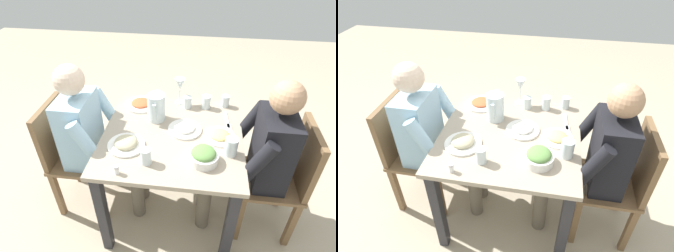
% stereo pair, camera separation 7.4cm
% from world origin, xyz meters
% --- Properties ---
extents(ground_plane, '(8.00, 8.00, 0.00)m').
position_xyz_m(ground_plane, '(0.00, 0.00, 0.00)').
color(ground_plane, tan).
extents(dining_table, '(0.89, 0.89, 0.73)m').
position_xyz_m(dining_table, '(0.00, 0.00, 0.61)').
color(dining_table, gray).
rests_on(dining_table, ground_plane).
extents(chair_near, '(0.40, 0.40, 0.88)m').
position_xyz_m(chair_near, '(0.01, -0.73, 0.50)').
color(chair_near, brown).
rests_on(chair_near, ground_plane).
extents(chair_far, '(0.40, 0.40, 0.88)m').
position_xyz_m(chair_far, '(0.05, 0.73, 0.50)').
color(chair_far, brown).
rests_on(chair_far, ground_plane).
extents(diner_near, '(0.48, 0.53, 1.17)m').
position_xyz_m(diner_near, '(0.01, -0.53, 0.64)').
color(diner_near, '#9EC6E0').
rests_on(diner_near, ground_plane).
extents(diner_far, '(0.48, 0.53, 1.17)m').
position_xyz_m(diner_far, '(0.05, 0.53, 0.64)').
color(diner_far, black).
rests_on(diner_far, ground_plane).
extents(water_pitcher, '(0.16, 0.12, 0.19)m').
position_xyz_m(water_pitcher, '(-0.15, -0.13, 0.83)').
color(water_pitcher, silver).
rests_on(water_pitcher, dining_table).
extents(salad_bowl, '(0.17, 0.17, 0.09)m').
position_xyz_m(salad_bowl, '(0.23, 0.20, 0.77)').
color(salad_bowl, white).
rests_on(salad_bowl, dining_table).
extents(plate_beans, '(0.23, 0.23, 0.06)m').
position_xyz_m(plate_beans, '(0.16, -0.27, 0.75)').
color(plate_beans, white).
rests_on(plate_beans, dining_table).
extents(plate_fries, '(0.20, 0.20, 0.04)m').
position_xyz_m(plate_fries, '(-0.00, 0.30, 0.75)').
color(plate_fries, white).
rests_on(plate_fries, dining_table).
extents(plate_rice_curry, '(0.23, 0.23, 0.04)m').
position_xyz_m(plate_rice_curry, '(-0.31, -0.27, 0.75)').
color(plate_rice_curry, white).
rests_on(plate_rice_curry, dining_table).
extents(plate_yoghurt, '(0.22, 0.22, 0.05)m').
position_xyz_m(plate_yoghurt, '(-0.05, 0.07, 0.75)').
color(plate_yoghurt, white).
rests_on(plate_yoghurt, dining_table).
extents(water_glass_center, '(0.06, 0.06, 0.10)m').
position_xyz_m(water_glass_center, '(0.28, -0.12, 0.78)').
color(water_glass_center, silver).
rests_on(water_glass_center, dining_table).
extents(water_glass_near_right, '(0.06, 0.06, 0.09)m').
position_xyz_m(water_glass_near_right, '(-0.32, 0.07, 0.78)').
color(water_glass_near_right, silver).
rests_on(water_glass_near_right, dining_table).
extents(water_glass_far_right, '(0.06, 0.06, 0.09)m').
position_xyz_m(water_glass_far_right, '(-0.38, 0.34, 0.77)').
color(water_glass_far_right, silver).
rests_on(water_glass_far_right, dining_table).
extents(water_glass_near_left, '(0.06, 0.06, 0.10)m').
position_xyz_m(water_glass_near_left, '(-0.33, 0.20, 0.78)').
color(water_glass_near_left, silver).
rests_on(water_glass_near_left, dining_table).
extents(water_glass_far_left, '(0.08, 0.08, 0.11)m').
position_xyz_m(water_glass_far_left, '(0.15, 0.36, 0.79)').
color(water_glass_far_left, silver).
rests_on(water_glass_far_left, dining_table).
extents(wine_glass, '(0.08, 0.08, 0.20)m').
position_xyz_m(wine_glass, '(-0.38, 0.01, 0.87)').
color(wine_glass, silver).
rests_on(wine_glass, dining_table).
extents(salt_shaker, '(0.03, 0.03, 0.05)m').
position_xyz_m(salt_shaker, '(0.39, -0.26, 0.76)').
color(salt_shaker, white).
rests_on(salt_shaker, dining_table).
extents(fork_near, '(0.17, 0.05, 0.01)m').
position_xyz_m(fork_near, '(-0.06, 0.37, 0.74)').
color(fork_near, silver).
rests_on(fork_near, dining_table).
extents(knife_near, '(0.19, 0.03, 0.01)m').
position_xyz_m(knife_near, '(-0.19, 0.35, 0.74)').
color(knife_near, silver).
rests_on(knife_near, dining_table).
extents(fork_far, '(0.17, 0.08, 0.01)m').
position_xyz_m(fork_far, '(-0.01, 0.33, 0.74)').
color(fork_far, silver).
rests_on(fork_far, dining_table).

